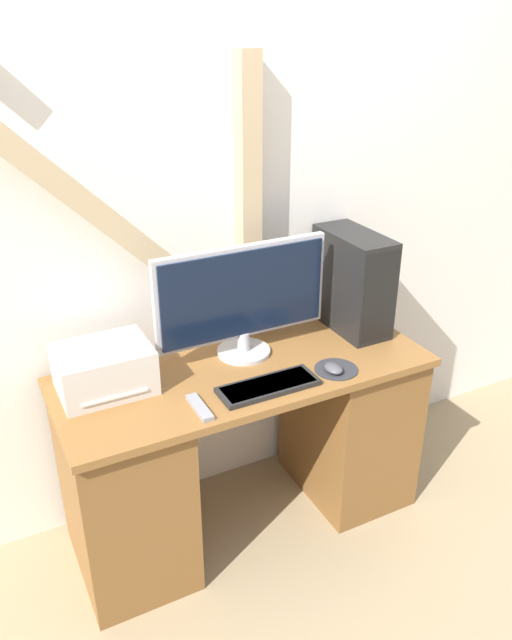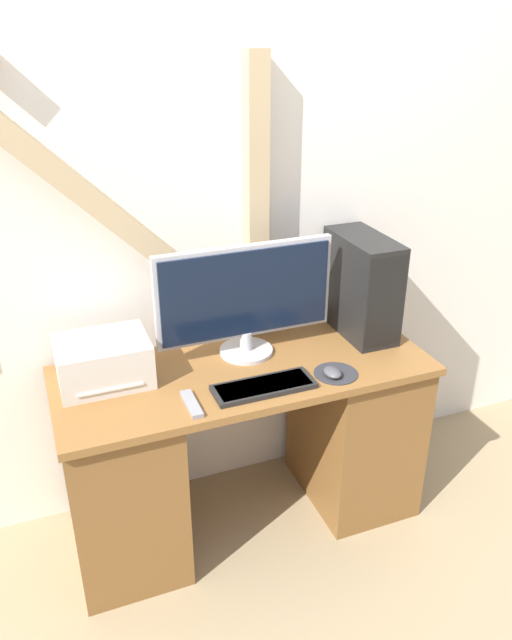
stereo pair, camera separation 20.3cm
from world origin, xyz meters
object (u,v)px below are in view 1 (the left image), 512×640
at_px(monitor, 243,297).
at_px(keyboard, 268,386).
at_px(mouse, 333,368).
at_px(printer, 104,369).
at_px(remote_control, 200,407).
at_px(computer_tower, 353,282).

height_order(monitor, keyboard, monitor).
bearing_deg(mouse, monitor, 128.63).
xyz_separation_m(keyboard, printer, (-0.50, 0.25, 0.07)).
relative_size(monitor, keyboard, 1.90).
bearing_deg(mouse, keyboard, 177.01).
bearing_deg(keyboard, remote_control, -177.68).
bearing_deg(remote_control, computer_tower, 19.58).
distance_m(monitor, remote_control, 0.47).
relative_size(keyboard, remote_control, 2.25).
relative_size(printer, remote_control, 1.99).
distance_m(keyboard, remote_control, 0.26).
bearing_deg(mouse, computer_tower, 46.65).
xyz_separation_m(keyboard, remote_control, (-0.26, -0.01, -0.00)).
relative_size(mouse, remote_control, 0.52).
distance_m(mouse, remote_control, 0.52).
height_order(mouse, remote_control, mouse).
bearing_deg(computer_tower, remote_control, -160.42).
bearing_deg(mouse, printer, 160.67).
xyz_separation_m(computer_tower, remote_control, (-0.79, -0.28, -0.19)).
xyz_separation_m(mouse, printer, (-0.76, 0.27, 0.06)).
bearing_deg(printer, keyboard, -26.81).
xyz_separation_m(monitor, remote_control, (-0.30, -0.28, -0.23)).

